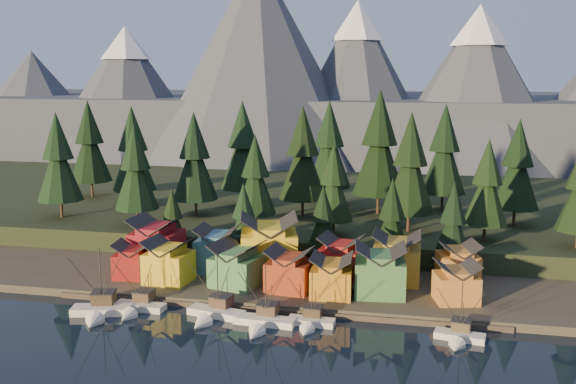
% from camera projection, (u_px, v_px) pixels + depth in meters
% --- Properties ---
extents(ground, '(500.00, 500.00, 0.00)m').
position_uv_depth(ground, '(249.00, 349.00, 96.69)').
color(ground, black).
rests_on(ground, ground).
extents(shore_strip, '(400.00, 50.00, 1.50)m').
position_uv_depth(shore_strip, '(299.00, 267.00, 135.02)').
color(shore_strip, '#3A342A').
rests_on(shore_strip, ground).
extents(hillside, '(420.00, 100.00, 6.00)m').
position_uv_depth(hillside, '(332.00, 208.00, 182.70)').
color(hillside, black).
rests_on(hillside, ground).
extents(dock, '(80.00, 4.00, 1.00)m').
position_uv_depth(dock, '(274.00, 308.00, 112.47)').
color(dock, '#4E4138').
rests_on(dock, ground).
extents(mountain_ridge, '(560.00, 190.00, 90.00)m').
position_uv_depth(mountain_ridge, '(361.00, 106.00, 298.21)').
color(mountain_ridge, '#494E5E').
rests_on(mountain_ridge, ground).
extents(boat_0, '(10.80, 11.42, 12.86)m').
position_uv_depth(boat_0, '(99.00, 302.00, 109.38)').
color(boat_0, silver).
rests_on(boat_0, ground).
extents(boat_1, '(9.42, 10.19, 11.02)m').
position_uv_depth(boat_1, '(137.00, 300.00, 111.59)').
color(boat_1, beige).
rests_on(boat_1, ground).
extents(boat_2, '(10.65, 11.22, 11.79)m').
position_uv_depth(boat_2, '(213.00, 306.00, 108.54)').
color(boat_2, silver).
rests_on(boat_2, ground).
extents(boat_3, '(10.67, 11.51, 11.28)m').
position_uv_depth(boat_3, '(262.00, 315.00, 104.88)').
color(boat_3, white).
rests_on(boat_3, ground).
extents(boat_4, '(8.09, 8.75, 10.08)m').
position_uv_depth(boat_4, '(310.00, 315.00, 105.01)').
color(boat_4, silver).
rests_on(boat_4, ground).
extents(boat_6, '(8.27, 8.80, 10.21)m').
position_uv_depth(boat_6, '(459.00, 329.00, 99.17)').
color(boat_6, silver).
rests_on(boat_6, ground).
extents(house_front_0, '(7.86, 7.53, 7.06)m').
position_uv_depth(house_front_0, '(134.00, 259.00, 125.53)').
color(house_front_0, maroon).
rests_on(house_front_0, shore_strip).
extents(house_front_1, '(8.81, 8.52, 8.41)m').
position_uv_depth(house_front_1, '(168.00, 260.00, 122.47)').
color(house_front_1, gold).
rests_on(house_front_1, shore_strip).
extents(house_front_2, '(10.19, 10.24, 8.29)m').
position_uv_depth(house_front_2, '(237.00, 263.00, 120.43)').
color(house_front_2, '#427A44').
rests_on(house_front_2, shore_strip).
extents(house_front_3, '(8.56, 8.23, 7.96)m').
position_uv_depth(house_front_3, '(289.00, 268.00, 117.74)').
color(house_front_3, maroon).
rests_on(house_front_3, shore_strip).
extents(house_front_4, '(7.69, 8.25, 7.49)m').
position_uv_depth(house_front_4, '(332.00, 274.00, 115.02)').
color(house_front_4, '#C57E1B').
rests_on(house_front_4, shore_strip).
extents(house_front_5, '(9.65, 8.93, 9.32)m').
position_uv_depth(house_front_5, '(380.00, 269.00, 115.04)').
color(house_front_5, '#3F723E').
rests_on(house_front_5, shore_strip).
extents(house_front_6, '(8.51, 8.22, 7.13)m').
position_uv_depth(house_front_6, '(456.00, 281.00, 111.96)').
color(house_front_6, '#BF7831').
rests_on(house_front_6, shore_strip).
extents(house_back_0, '(9.91, 9.55, 10.41)m').
position_uv_depth(house_back_0, '(157.00, 241.00, 132.19)').
color(house_back_0, maroon).
rests_on(house_back_0, shore_strip).
extents(house_back_1, '(8.51, 8.60, 9.15)m').
position_uv_depth(house_back_1, '(218.00, 248.00, 129.40)').
color(house_back_1, '#36627F').
rests_on(house_back_1, shore_strip).
extents(house_back_2, '(13.25, 12.61, 11.70)m').
position_uv_depth(house_back_2, '(269.00, 243.00, 128.10)').
color(house_back_2, gold).
rests_on(house_back_2, shore_strip).
extents(house_back_3, '(9.23, 8.49, 8.29)m').
position_uv_depth(house_back_3, '(341.00, 255.00, 125.59)').
color(house_back_3, '#A51A19').
rests_on(house_back_3, shore_strip).
extents(house_back_4, '(8.96, 8.61, 9.73)m').
position_uv_depth(house_back_4, '(397.00, 256.00, 122.41)').
color(house_back_4, olive).
rests_on(house_back_4, shore_strip).
extents(house_back_5, '(8.66, 8.72, 8.05)m').
position_uv_depth(house_back_5, '(458.00, 262.00, 121.47)').
color(house_back_5, '#BE7730').
rests_on(house_back_5, shore_strip).
extents(tree_hill_0, '(11.12, 11.12, 25.92)m').
position_uv_depth(tree_hill_0, '(58.00, 160.00, 155.63)').
color(tree_hill_0, '#332319').
rests_on(tree_hill_0, hillside).
extents(tree_hill_1, '(11.48, 11.48, 26.73)m').
position_uv_depth(tree_hill_1, '(133.00, 152.00, 168.49)').
color(tree_hill_1, '#332319').
rests_on(tree_hill_1, hillside).
extents(tree_hill_2, '(10.18, 10.18, 23.71)m').
position_uv_depth(tree_hill_2, '(136.00, 170.00, 147.52)').
color(tree_hill_2, '#332319').
rests_on(tree_hill_2, hillside).
extents(tree_hill_3, '(11.13, 11.13, 25.92)m').
position_uv_depth(tree_hill_3, '(195.00, 160.00, 156.81)').
color(tree_hill_3, '#332319').
rests_on(tree_hill_3, hillside).
extents(tree_hill_4, '(12.04, 12.04, 28.04)m').
position_uv_depth(tree_hill_4, '(243.00, 149.00, 169.40)').
color(tree_hill_4, '#332319').
rests_on(tree_hill_4, hillside).
extents(tree_hill_5, '(9.31, 9.31, 21.68)m').
position_uv_depth(tree_hill_5, '(255.00, 178.00, 143.96)').
color(tree_hill_5, '#332319').
rests_on(tree_hill_5, hillside).
extents(tree_hill_6, '(11.75, 11.75, 27.37)m').
position_uv_depth(tree_hill_6, '(303.00, 157.00, 156.18)').
color(tree_hill_6, '#332319').
rests_on(tree_hill_6, hillside).
extents(tree_hill_7, '(8.74, 8.74, 20.35)m').
position_uv_depth(tree_hill_7, '(334.00, 185.00, 138.50)').
color(tree_hill_7, '#332319').
rests_on(tree_hill_7, hillside).
extents(tree_hill_8, '(13.42, 13.42, 31.26)m').
position_uv_depth(tree_hill_8, '(379.00, 146.00, 158.87)').
color(tree_hill_8, '#332319').
rests_on(tree_hill_8, hillside).
extents(tree_hill_9, '(11.51, 11.51, 26.81)m').
position_uv_depth(tree_hill_9, '(410.00, 167.00, 141.33)').
color(tree_hill_9, '#332319').
rests_on(tree_hill_9, hillside).
extents(tree_hill_10, '(11.81, 11.81, 27.52)m').
position_uv_depth(tree_hill_10, '(444.00, 152.00, 163.68)').
color(tree_hill_10, '#332319').
rests_on(tree_hill_10, hillside).
extents(tree_hill_11, '(9.36, 9.36, 21.81)m').
position_uv_depth(tree_hill_11, '(487.00, 185.00, 133.77)').
color(tree_hill_11, '#332319').
rests_on(tree_hill_11, hillside).
extents(tree_hill_12, '(10.70, 10.70, 24.93)m').
position_uv_depth(tree_hill_12, '(517.00, 168.00, 147.22)').
color(tree_hill_12, '#332319').
rests_on(tree_hill_12, hillside).
extents(tree_hill_15, '(12.00, 12.00, 27.95)m').
position_uv_depth(tree_hill_15, '(329.00, 148.00, 171.66)').
color(tree_hill_15, '#332319').
rests_on(tree_hill_15, hillside).
extents(tree_hill_16, '(11.84, 11.84, 27.59)m').
position_uv_depth(tree_hill_16, '(90.00, 144.00, 181.69)').
color(tree_hill_16, '#332319').
rests_on(tree_hill_16, hillside).
extents(tree_shore_0, '(6.51, 6.51, 15.17)m').
position_uv_depth(tree_shore_0, '(173.00, 219.00, 139.07)').
color(tree_shore_0, '#332319').
rests_on(tree_shore_0, shore_strip).
extents(tree_shore_1, '(7.21, 7.21, 16.80)m').
position_uv_depth(tree_shore_1, '(244.00, 219.00, 135.65)').
color(tree_shore_1, '#332319').
rests_on(tree_shore_1, shore_strip).
extents(tree_shore_2, '(7.33, 7.33, 17.07)m').
position_uv_depth(tree_shore_2, '(323.00, 222.00, 132.16)').
color(tree_shore_2, '#332319').
rests_on(tree_shore_2, shore_strip).
extents(tree_shore_3, '(8.14, 8.14, 18.96)m').
position_uv_depth(tree_shore_3, '(392.00, 220.00, 129.13)').
color(tree_shore_3, '#332319').
rests_on(tree_shore_3, shore_strip).
extents(tree_shore_4, '(7.98, 7.98, 18.58)m').
position_uv_depth(tree_shore_4, '(453.00, 224.00, 126.72)').
color(tree_shore_4, '#332319').
rests_on(tree_shore_4, shore_strip).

